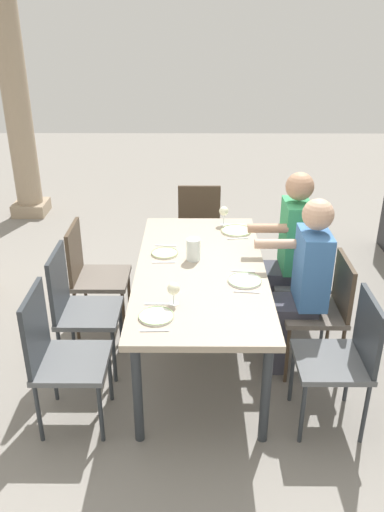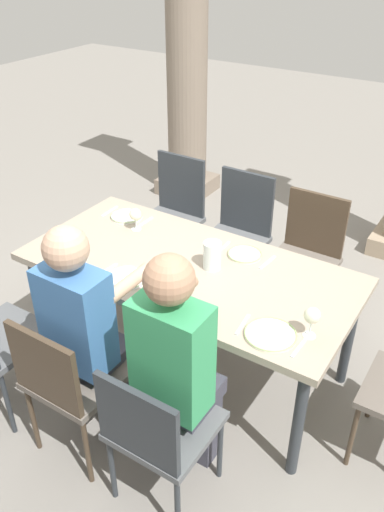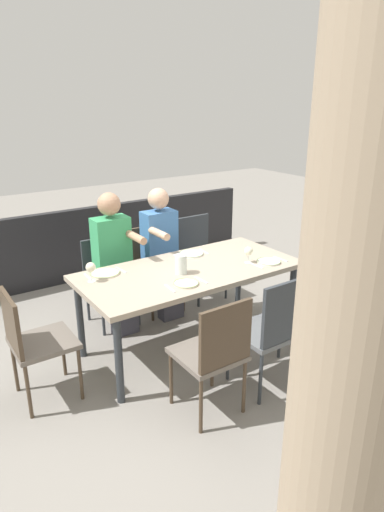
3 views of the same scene
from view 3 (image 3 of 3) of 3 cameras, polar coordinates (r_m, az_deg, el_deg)
ground_plane at (r=4.22m, az=-0.22°, el=-11.28°), size 16.00×16.00×0.00m
dining_table at (r=3.91m, az=-0.23°, el=-2.50°), size 1.94×0.93×0.76m
chair_west_north at (r=3.82m, az=16.48°, el=-6.45°), size 0.44×0.44×0.95m
chair_west_south at (r=5.03m, az=0.88°, el=0.66°), size 0.44×0.44×0.91m
chair_mid_north at (r=3.43m, az=10.20°, el=-9.00°), size 0.44×0.44×0.94m
chair_mid_south at (r=4.74m, az=-4.81°, el=-0.67°), size 0.44×0.44×0.89m
chair_east_north at (r=3.13m, az=2.90°, el=-11.97°), size 0.44×0.44×0.91m
chair_east_south at (r=4.52m, az=-10.72°, el=-2.31°), size 0.44×0.44×0.85m
chair_head_east at (r=3.48m, az=-19.84°, el=-9.89°), size 0.44×0.44×0.89m
diner_woman_green at (r=4.28m, az=-9.80°, el=-0.32°), size 0.35×0.50×1.35m
diner_man_white at (r=4.53m, az=-3.82°, el=0.89°), size 0.35×0.50×1.33m
stone_column_centre at (r=1.66m, az=19.57°, el=-11.34°), size 0.52×0.52×2.73m
patio_railing at (r=5.76m, az=-12.11°, el=1.83°), size 4.34×0.10×0.90m
plate_0 at (r=4.08m, az=9.79°, el=-0.70°), size 0.22×0.22×0.02m
wine_glass_0 at (r=4.02m, az=7.25°, el=0.57°), size 0.08×0.08×0.15m
fork_0 at (r=4.18m, az=11.27°, el=-0.37°), size 0.02×0.17×0.01m
spoon_0 at (r=3.99m, az=8.22°, el=-1.20°), size 0.02×0.17×0.01m
plate_1 at (r=4.23m, az=-0.13°, el=0.31°), size 0.23×0.23×0.02m
fork_1 at (r=4.31m, az=1.52°, el=0.61°), size 0.03×0.17×0.01m
spoon_1 at (r=4.15m, az=-1.84°, el=-0.15°), size 0.03×0.17×0.01m
plate_2 at (r=3.55m, az=-0.79°, el=-3.52°), size 0.20×0.20×0.02m
fork_2 at (r=3.64m, az=1.18°, el=-3.08°), size 0.02×0.17×0.01m
spoon_2 at (r=3.48m, az=-2.85°, el=-4.15°), size 0.03×0.17×0.01m
plate_3 at (r=3.84m, az=-11.13°, el=-2.13°), size 0.25×0.25×0.02m
wine_glass_3 at (r=3.66m, az=-12.85°, el=-1.47°), size 0.08×0.08×0.17m
fork_3 at (r=3.89m, az=-9.11°, el=-1.76°), size 0.04×0.17×0.01m
spoon_3 at (r=3.79m, az=-13.20°, el=-2.67°), size 0.02×0.17×0.01m
water_pitcher at (r=3.75m, az=-1.42°, el=-1.19°), size 0.10×0.10×0.17m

